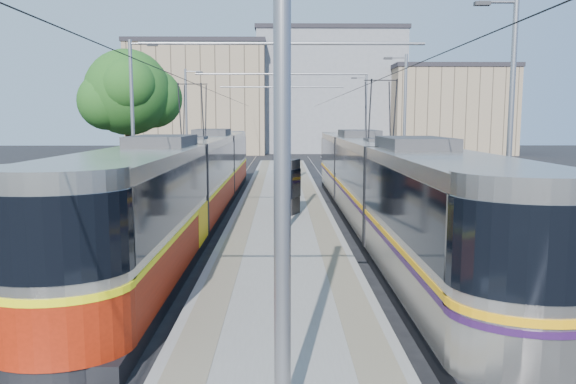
{
  "coord_description": "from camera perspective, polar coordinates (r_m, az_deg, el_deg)",
  "views": [
    {
      "loc": [
        -0.0,
        -10.44,
        4.06
      ],
      "look_at": [
        0.2,
        8.72,
        1.6
      ],
      "focal_mm": 35.0,
      "sensor_mm": 36.0,
      "label": 1
    }
  ],
  "objects": [
    {
      "name": "ground",
      "position": [
        11.2,
        -0.58,
        -13.95
      ],
      "size": [
        160.0,
        160.0,
        0.0
      ],
      "primitive_type": "plane",
      "color": "black",
      "rests_on": "ground"
    },
    {
      "name": "platform",
      "position": [
        27.72,
        -0.61,
        -0.79
      ],
      "size": [
        4.0,
        50.0,
        0.3
      ],
      "primitive_type": "cube",
      "color": "gray",
      "rests_on": "ground"
    },
    {
      "name": "tactile_strip_left",
      "position": [
        27.73,
        -3.61,
        -0.48
      ],
      "size": [
        0.7,
        50.0,
        0.01
      ],
      "primitive_type": "cube",
      "color": "gray",
      "rests_on": "platform"
    },
    {
      "name": "tactile_strip_right",
      "position": [
        27.73,
        2.39,
        -0.47
      ],
      "size": [
        0.7,
        50.0,
        0.01
      ],
      "primitive_type": "cube",
      "color": "gray",
      "rests_on": "platform"
    },
    {
      "name": "rails",
      "position": [
        27.73,
        -0.61,
        -1.07
      ],
      "size": [
        8.71,
        70.0,
        0.03
      ],
      "color": "gray",
      "rests_on": "ground"
    },
    {
      "name": "tram_left",
      "position": [
        23.36,
        -9.48,
        1.44
      ],
      "size": [
        2.43,
        30.33,
        5.5
      ],
      "color": "black",
      "rests_on": "ground"
    },
    {
      "name": "tram_right",
      "position": [
        21.15,
        9.19,
        1.25
      ],
      "size": [
        2.43,
        27.64,
        5.5
      ],
      "color": "black",
      "rests_on": "ground"
    },
    {
      "name": "catenary",
      "position": [
        24.6,
        -0.62,
        8.4
      ],
      "size": [
        9.2,
        70.0,
        7.0
      ],
      "color": "gray",
      "rests_on": "platform"
    },
    {
      "name": "street_lamps",
      "position": [
        31.44,
        -0.62,
        7.54
      ],
      "size": [
        15.18,
        38.22,
        8.0
      ],
      "color": "gray",
      "rests_on": "ground"
    },
    {
      "name": "shelter",
      "position": [
        22.54,
        0.16,
        0.67
      ],
      "size": [
        0.93,
        1.15,
        2.19
      ],
      "rotation": [
        0.0,
        0.0,
        -0.37
      ],
      "color": "black",
      "rests_on": "platform"
    },
    {
      "name": "tree",
      "position": [
        35.99,
        -15.34,
        9.55
      ],
      "size": [
        5.72,
        5.29,
        8.31
      ],
      "color": "#382314",
      "rests_on": "ground"
    },
    {
      "name": "building_left",
      "position": [
        71.19,
        -8.81,
        9.34
      ],
      "size": [
        16.32,
        12.24,
        13.31
      ],
      "color": "gray",
      "rests_on": "ground"
    },
    {
      "name": "building_centre",
      "position": [
        74.77,
        4.04,
        10.05
      ],
      "size": [
        18.36,
        14.28,
        15.27
      ],
      "color": "gray",
      "rests_on": "ground"
    },
    {
      "name": "building_right",
      "position": [
        71.31,
        15.82,
        8.01
      ],
      "size": [
        14.28,
        10.2,
        10.47
      ],
      "color": "gray",
      "rests_on": "ground"
    }
  ]
}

